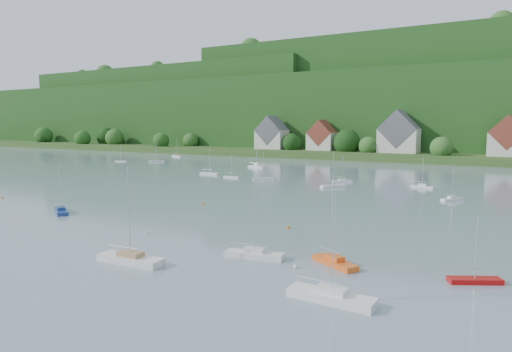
% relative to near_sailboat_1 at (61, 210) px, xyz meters
% --- Properties ---
extents(far_shore_strip, '(600.00, 60.00, 3.00)m').
position_rel_near_sailboat_1_xyz_m(far_shore_strip, '(18.01, 158.84, 1.06)').
color(far_shore_strip, '#254A1C').
rests_on(far_shore_strip, ground).
extents(forested_ridge, '(620.00, 181.22, 69.89)m').
position_rel_near_sailboat_1_xyz_m(forested_ridge, '(18.41, 227.41, 22.44)').
color(forested_ridge, '#184215').
rests_on(forested_ridge, ground).
extents(village_building_0, '(14.00, 10.40, 16.00)m').
position_rel_near_sailboat_1_xyz_m(village_building_0, '(-36.99, 145.84, 9.07)').
color(village_building_0, beige).
rests_on(village_building_0, far_shore_strip).
extents(village_building_1, '(12.00, 9.36, 14.00)m').
position_rel_near_sailboat_1_xyz_m(village_building_1, '(-11.99, 147.84, 8.31)').
color(village_building_1, beige).
rests_on(village_building_1, far_shore_strip).
extents(village_building_2, '(16.00, 11.44, 18.00)m').
position_rel_near_sailboat_1_xyz_m(village_building_2, '(23.01, 146.84, 9.83)').
color(village_building_2, beige).
rests_on(village_building_2, far_shore_strip).
extents(village_building_3, '(13.00, 10.40, 15.50)m').
position_rel_near_sailboat_1_xyz_m(village_building_3, '(63.01, 144.84, 8.99)').
color(village_building_3, beige).
rests_on(village_building_3, far_shore_strip).
extents(near_sailboat_1, '(6.12, 4.68, 8.28)m').
position_rel_near_sailboat_1_xyz_m(near_sailboat_1, '(0.00, 0.00, 0.00)').
color(near_sailboat_1, navy).
rests_on(near_sailboat_1, ground).
extents(near_sailboat_2, '(7.86, 2.68, 10.43)m').
position_rel_near_sailboat_1_xyz_m(near_sailboat_2, '(30.59, -14.36, 0.07)').
color(near_sailboat_2, white).
rests_on(near_sailboat_2, ground).
extents(near_sailboat_3, '(6.92, 3.25, 9.02)m').
position_rel_near_sailboat_1_xyz_m(near_sailboat_3, '(41.23, -6.08, 0.02)').
color(near_sailboat_3, white).
rests_on(near_sailboat_3, ground).
extents(near_sailboat_4, '(7.61, 2.40, 10.17)m').
position_rel_near_sailboat_1_xyz_m(near_sailboat_4, '(53.16, -13.70, 0.06)').
color(near_sailboat_4, white).
rests_on(near_sailboat_4, ground).
extents(near_sailboat_5, '(5.88, 4.37, 7.90)m').
position_rel_near_sailboat_1_xyz_m(near_sailboat_5, '(49.95, -4.10, -0.01)').
color(near_sailboat_5, orange).
rests_on(near_sailboat_5, ground).
extents(near_sailboat_7, '(4.95, 3.50, 6.58)m').
position_rel_near_sailboat_1_xyz_m(near_sailboat_7, '(63.32, -2.63, -0.13)').
color(near_sailboat_7, '#AC0A0B').
rests_on(near_sailboat_7, ground).
extents(mooring_buoy_1, '(0.42, 0.42, 0.42)m').
position_rel_near_sailboat_1_xyz_m(mooring_buoy_1, '(22.70, -3.55, -0.44)').
color(mooring_buoy_1, silver).
rests_on(mooring_buoy_1, ground).
extents(mooring_buoy_2, '(0.48, 0.48, 0.48)m').
position_rel_near_sailboat_1_xyz_m(mooring_buoy_2, '(38.08, 9.00, -0.44)').
color(mooring_buoy_2, orange).
rests_on(mooring_buoy_2, ground).
extents(mooring_buoy_3, '(0.40, 0.40, 0.40)m').
position_rel_near_sailboat_1_xyz_m(mooring_buoy_3, '(15.71, 18.69, -0.44)').
color(mooring_buoy_3, orange).
rests_on(mooring_buoy_3, ground).
extents(mooring_buoy_4, '(0.48, 0.48, 0.48)m').
position_rel_near_sailboat_1_xyz_m(mooring_buoy_4, '(46.75, -7.06, -0.44)').
color(mooring_buoy_4, silver).
rests_on(mooring_buoy_4, ground).
extents(mooring_buoy_5, '(0.39, 0.39, 0.39)m').
position_rel_near_sailboat_1_xyz_m(mooring_buoy_5, '(-23.89, 4.21, -0.44)').
color(mooring_buoy_5, orange).
rests_on(mooring_buoy_5, ground).
extents(far_sailboat_cluster, '(208.83, 70.52, 8.71)m').
position_rel_near_sailboat_1_xyz_m(far_sailboat_cluster, '(41.36, 79.73, -0.07)').
color(far_sailboat_cluster, white).
rests_on(far_sailboat_cluster, ground).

